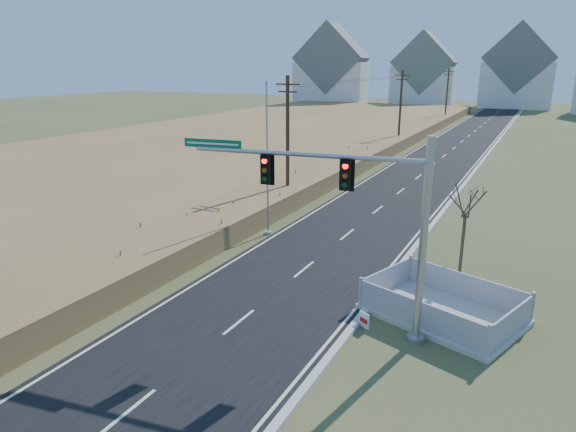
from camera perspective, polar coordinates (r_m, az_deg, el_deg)
The scene contains 15 objects.
ground at distance 22.16m, azimuth -2.67°, elevation -9.62°, with size 260.00×260.00×0.00m, color #3F4C25.
road at distance 68.66m, azimuth 18.51°, elevation 7.62°, with size 8.00×180.00×0.06m, color black.
curb at distance 68.18m, azimuth 21.98°, elevation 7.26°, with size 0.30×180.00×0.18m, color #B2AFA8.
reed_marsh at distance 67.14m, azimuth -3.73°, elevation 8.78°, with size 38.00×110.00×1.30m, color #997445.
utility_pole_near at distance 36.52m, azimuth -0.04°, elevation 8.60°, with size 1.80×0.26×9.00m.
utility_pole_mid at distance 64.56m, azimuth 12.38°, elevation 11.73°, with size 1.80×0.26×9.00m.
utility_pole_far at distance 93.82m, azimuth 17.25°, elevation 12.80°, with size 1.80×0.26×9.00m.
condo_nw at distance 126.66m, azimuth 4.87°, elevation 15.64°, with size 17.69×13.38×19.05m.
condo_nnw at distance 128.34m, azimuth 14.85°, elevation 14.84°, with size 14.93×11.17×17.03m.
condo_n at distance 129.50m, azimuth 24.20°, elevation 14.28°, with size 15.27×10.20×18.54m.
traffic_signal_mast at distance 18.32m, azimuth 9.08°, elevation -0.08°, with size 9.38×1.61×7.53m.
fence_enclosure at distance 21.80m, azimuth 16.78°, elevation -10.05°, with size 6.72×5.59×1.31m.
open_sign at distance 20.26m, azimuth 8.46°, elevation -11.39°, with size 0.47×0.29×0.64m.
flagpole at distance 29.70m, azimuth -2.30°, elevation 4.47°, with size 0.40×0.40×8.87m.
bare_tree at distance 24.29m, azimuth 19.26°, elevation 1.75°, with size 1.85×1.85×4.89m.
Camera 1 is at (9.89, -17.24, 9.80)m, focal length 32.00 mm.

